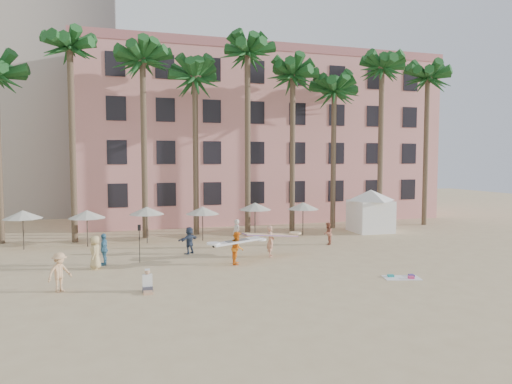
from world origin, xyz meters
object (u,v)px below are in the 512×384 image
object	(u,v)px
pink_hotel	(255,141)
carrier_yellow	(271,239)
carrier_white	(237,247)
cabana	(370,207)

from	to	relation	value
pink_hotel	carrier_yellow	size ratio (longest dim) A/B	9.91
carrier_yellow	carrier_white	distance (m)	2.81
pink_hotel	carrier_yellow	world-z (taller)	pink_hotel
pink_hotel	carrier_white	bearing A→B (deg)	-108.91
pink_hotel	cabana	distance (m)	15.74
pink_hotel	cabana	size ratio (longest dim) A/B	7.52
pink_hotel	cabana	world-z (taller)	pink_hotel
cabana	carrier_white	xyz separation A→B (m)	(-13.48, -8.34, -1.07)
cabana	carrier_yellow	world-z (taller)	cabana
pink_hotel	carrier_white	xyz separation A→B (m)	(-7.40, -21.59, -7.01)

